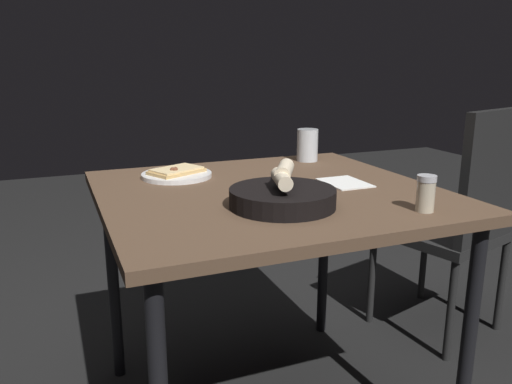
{
  "coord_description": "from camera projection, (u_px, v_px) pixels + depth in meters",
  "views": [
    {
      "loc": [
        -1.35,
        0.59,
        1.13
      ],
      "look_at": [
        -0.02,
        0.05,
        0.76
      ],
      "focal_mm": 36.21,
      "sensor_mm": 36.0,
      "label": 1
    }
  ],
  "objects": [
    {
      "name": "dining_table",
      "position": [
        269.0,
        213.0,
        1.53
      ],
      "size": [
        0.92,
        0.97,
        0.76
      ],
      "color": "brown",
      "rests_on": "ground"
    },
    {
      "name": "pizza_plate",
      "position": [
        177.0,
        174.0,
        1.67
      ],
      "size": [
        0.23,
        0.23,
        0.04
      ],
      "color": "white",
      "rests_on": "dining_table"
    },
    {
      "name": "beer_glass",
      "position": [
        307.0,
        147.0,
        1.93
      ],
      "size": [
        0.08,
        0.08,
        0.12
      ],
      "color": "silver",
      "rests_on": "dining_table"
    },
    {
      "name": "chair_near",
      "position": [
        463.0,
        213.0,
        2.06
      ],
      "size": [
        0.54,
        0.54,
        0.95
      ],
      "color": "black",
      "rests_on": "ground"
    },
    {
      "name": "napkin",
      "position": [
        345.0,
        183.0,
        1.59
      ],
      "size": [
        0.16,
        0.12,
        0.0
      ],
      "color": "white",
      "rests_on": "dining_table"
    },
    {
      "name": "pepper_shaker",
      "position": [
        426.0,
        196.0,
        1.29
      ],
      "size": [
        0.05,
        0.05,
        0.09
      ],
      "color": "#BFB299",
      "rests_on": "dining_table"
    },
    {
      "name": "bread_basket",
      "position": [
        282.0,
        196.0,
        1.33
      ],
      "size": [
        0.28,
        0.28,
        0.11
      ],
      "color": "black",
      "rests_on": "dining_table"
    }
  ]
}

